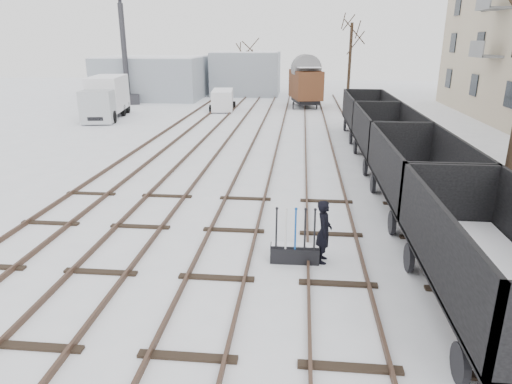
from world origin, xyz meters
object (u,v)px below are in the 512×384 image
freight_wagon_a (491,277)px  crane (127,75)px  worker (324,232)px  panel_van (223,100)px  lorry (106,97)px  ground_frame (295,252)px  box_van_wagon (306,83)px

freight_wagon_a → crane: (-20.03, 32.86, 1.60)m
worker → crane: (-16.70, 30.52, 1.72)m
freight_wagon_a → panel_van: freight_wagon_a is taller
freight_wagon_a → lorry: lorry is taller
freight_wagon_a → panel_van: size_ratio=1.57×
ground_frame → lorry: size_ratio=0.21×
lorry → crane: bearing=90.5°
box_van_wagon → panel_van: bearing=-170.0°
lorry → panel_van: bearing=22.4°
ground_frame → box_van_wagon: 29.91m
freight_wagon_a → box_van_wagon: box_van_wagon is taller
lorry → crane: 8.58m
lorry → freight_wagon_a: bearing=-61.7°
worker → freight_wagon_a: bearing=-121.5°
lorry → crane: (-1.41, 8.41, 1.01)m
box_van_wagon → panel_van: 7.51m
ground_frame → freight_wagon_a: (4.08, -2.24, 0.70)m
worker → ground_frame: bearing=101.2°
box_van_wagon → lorry: bearing=-164.6°
worker → freight_wagon_a: size_ratio=0.27×
box_van_wagon → worker: bearing=-101.0°
panel_van → box_van_wagon: bearing=15.0°
freight_wagon_a → box_van_wagon: 32.32m
ground_frame → worker: size_ratio=0.86×
worker → freight_wagon_a: freight_wagon_a is taller
freight_wagon_a → worker: bearing=144.9°
ground_frame → box_van_wagon: (0.36, 29.85, 1.75)m
ground_frame → panel_van: panel_van is taller
crane → lorry: bearing=-101.6°
freight_wagon_a → crane: crane is taller
worker → panel_van: worker is taller
panel_van → ground_frame: bearing=-83.1°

